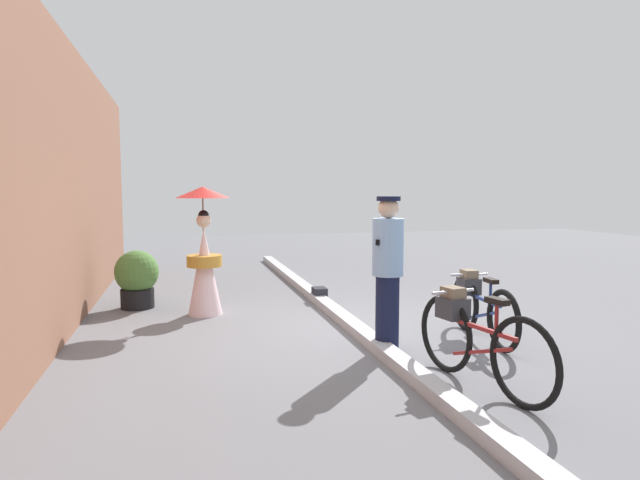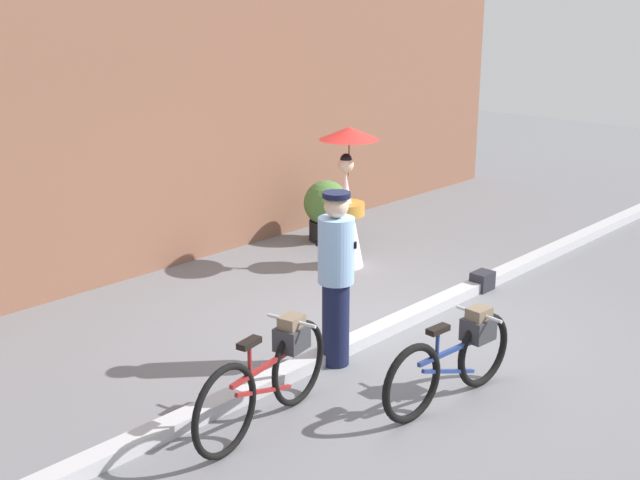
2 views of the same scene
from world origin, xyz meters
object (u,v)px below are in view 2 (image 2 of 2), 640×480
at_px(person_with_parasol, 346,199).
at_px(potted_plant_by_door, 328,208).
at_px(bicycle_near_officer, 269,374).
at_px(bicycle_far_side, 455,357).
at_px(person_officer, 336,275).
at_px(backpack_on_pavement, 483,281).

xyz_separation_m(person_with_parasol, potted_plant_by_door, (0.69, 0.95, -0.43)).
bearing_deg(potted_plant_by_door, bicycle_near_officer, -142.64).
bearing_deg(bicycle_near_officer, potted_plant_by_door, 37.36).
relative_size(bicycle_far_side, person_officer, 0.98).
bearing_deg(bicycle_far_side, person_with_parasol, 55.84).
distance_m(bicycle_far_side, person_officer, 1.35).
relative_size(person_officer, potted_plant_by_door, 1.95).
xyz_separation_m(bicycle_near_officer, person_officer, (1.21, 0.37, 0.46)).
height_order(bicycle_near_officer, potted_plant_by_door, potted_plant_by_door).
xyz_separation_m(person_officer, potted_plant_by_door, (2.96, 2.82, -0.44)).
bearing_deg(person_officer, bicycle_near_officer, -163.20).
xyz_separation_m(bicycle_near_officer, bicycle_far_side, (1.38, -0.87, -0.04)).
distance_m(bicycle_far_side, person_with_parasol, 3.79).
relative_size(bicycle_near_officer, person_officer, 1.02).
bearing_deg(potted_plant_by_door, person_officer, -136.38).
relative_size(person_with_parasol, backpack_on_pavement, 6.71).
height_order(bicycle_near_officer, person_officer, person_officer).
distance_m(bicycle_far_side, backpack_on_pavement, 2.87).
distance_m(bicycle_near_officer, bicycle_far_side, 1.63).
xyz_separation_m(bicycle_far_side, person_officer, (-0.16, 1.24, 0.50)).
height_order(person_officer, potted_plant_by_door, person_officer).
xyz_separation_m(bicycle_far_side, potted_plant_by_door, (2.80, 4.06, 0.06)).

